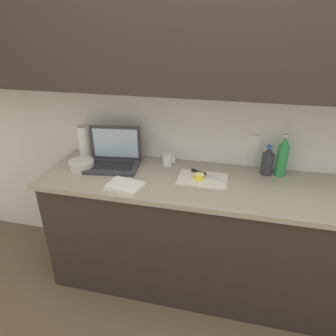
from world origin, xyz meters
name	(u,v)px	position (x,y,z in m)	size (l,w,h in m)	color
ground_plane	(214,283)	(0.00, 0.00, 0.00)	(12.00, 12.00, 0.00)	brown
wall_back	(234,70)	(0.00, 0.24, 1.56)	(5.20, 0.38, 2.60)	white
counter_unit	(221,237)	(0.02, 0.00, 0.45)	(2.45, 0.63, 0.88)	#332823
laptop	(114,157)	(-0.79, 0.11, 0.95)	(0.40, 0.31, 0.27)	#333338
cutting_board	(203,179)	(-0.13, 0.03, 0.89)	(0.33, 0.23, 0.01)	silver
knife	(202,173)	(-0.14, 0.08, 0.90)	(0.25, 0.13, 0.02)	silver
lemon_half_cut	(199,176)	(-0.16, 0.02, 0.91)	(0.07, 0.07, 0.04)	yellow
bottle_green_soda	(282,157)	(0.37, 0.21, 1.02)	(0.07, 0.07, 0.30)	#2D934C
bottle_oil_tall	(267,161)	(0.28, 0.21, 0.98)	(0.08, 0.08, 0.21)	#333338
measuring_cup	(168,159)	(-0.42, 0.20, 0.92)	(0.10, 0.08, 0.09)	silver
bowl_white	(81,165)	(-1.00, 0.00, 0.91)	(0.18, 0.18, 0.06)	beige
paper_towel_roll	(85,141)	(-1.08, 0.24, 1.00)	(0.11, 0.11, 0.24)	white
dish_towel	(125,186)	(-0.60, -0.19, 0.89)	(0.22, 0.16, 0.02)	silver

